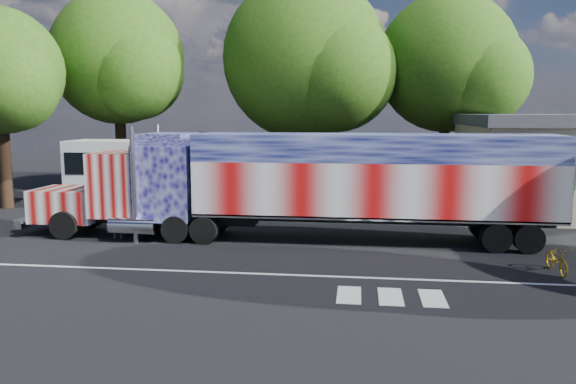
# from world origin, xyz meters

# --- Properties ---
(ground) EXTENTS (100.00, 100.00, 0.00)m
(ground) POSITION_xyz_m (0.00, 0.00, 0.00)
(ground) COLOR black
(lane_markings) EXTENTS (30.00, 2.67, 0.01)m
(lane_markings) POSITION_xyz_m (1.71, -3.77, 0.01)
(lane_markings) COLOR silver
(lane_markings) RESTS_ON ground
(semi_truck) EXTENTS (22.33, 3.53, 4.76)m
(semi_truck) POSITION_xyz_m (0.85, 2.22, 2.45)
(semi_truck) COLOR black
(semi_truck) RESTS_ON ground
(coach_bus) EXTENTS (12.92, 3.01, 3.76)m
(coach_bus) POSITION_xyz_m (-6.53, 9.06, 1.95)
(coach_bus) COLOR silver
(coach_bus) RESTS_ON ground
(woman) EXTENTS (0.64, 0.45, 1.65)m
(woman) POSITION_xyz_m (-7.10, 1.50, 0.82)
(woman) COLOR slate
(woman) RESTS_ON ground
(bicycle) EXTENTS (0.72, 1.79, 0.93)m
(bicycle) POSITION_xyz_m (9.62, -1.61, 0.46)
(bicycle) COLOR gold
(bicycle) RESTS_ON ground
(tree_nw_a) EXTENTS (9.03, 8.60, 13.12)m
(tree_nw_a) POSITION_xyz_m (-12.61, 14.94, 8.76)
(tree_nw_a) COLOR black
(tree_nw_a) RESTS_ON ground
(tree_n_mid) EXTENTS (11.61, 11.06, 14.42)m
(tree_n_mid) POSITION_xyz_m (-0.56, 17.82, 8.84)
(tree_n_mid) COLOR black
(tree_n_mid) RESTS_ON ground
(tree_ne_a) EXTENTS (9.65, 9.19, 13.16)m
(tree_ne_a) POSITION_xyz_m (8.86, 18.33, 8.51)
(tree_ne_a) COLOR black
(tree_ne_a) RESTS_ON ground
(tree_w_a) EXTENTS (7.21, 6.87, 10.98)m
(tree_w_a) POSITION_xyz_m (-16.36, 7.95, 7.48)
(tree_w_a) COLOR black
(tree_w_a) RESTS_ON ground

